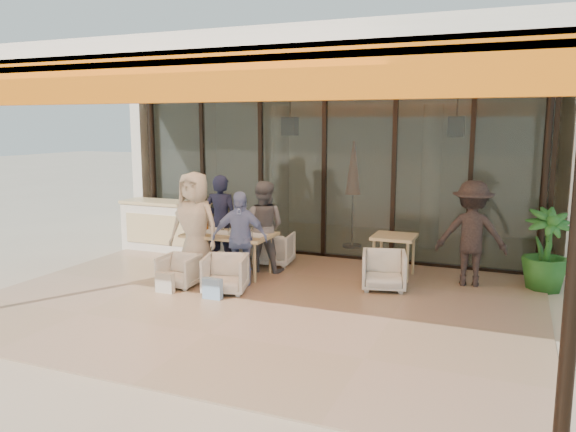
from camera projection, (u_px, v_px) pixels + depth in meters
name	position (u px, v px, depth m)	size (l,w,h in m)	color
ground	(259.00, 301.00, 8.37)	(70.00, 70.00, 0.00)	#C6B293
terrace_floor	(259.00, 300.00, 8.36)	(8.00, 6.00, 0.01)	tan
terrace_structure	(249.00, 76.00, 7.59)	(8.00, 6.00, 3.40)	silver
glass_storefront	(324.00, 176.00, 10.84)	(8.08, 0.10, 3.20)	#9EADA3
interior_block	(357.00, 140.00, 12.85)	(9.05, 3.62, 3.52)	silver
host_counter	(166.00, 225.00, 11.57)	(1.85, 0.65, 1.04)	silver
dining_table	(230.00, 237.00, 9.66)	(1.50, 0.90, 0.93)	#CFB77E
chair_far_left	(234.00, 244.00, 10.74)	(0.65, 0.60, 0.66)	white
chair_far_right	(274.00, 247.00, 10.42)	(0.66, 0.62, 0.68)	white
chair_near_left	(179.00, 269.00, 9.01)	(0.57, 0.53, 0.59)	white
chair_near_right	(225.00, 272.00, 8.69)	(0.64, 0.60, 0.66)	white
diner_navy	(221.00, 221.00, 10.20)	(0.62, 0.41, 1.71)	#1A1E39
diner_grey	(263.00, 227.00, 9.89)	(0.79, 0.61, 1.62)	slate
diner_cream	(195.00, 226.00, 9.36)	(0.89, 0.58, 1.83)	beige
diner_periwinkle	(240.00, 238.00, 9.07)	(0.91, 0.38, 1.54)	#7993CA
tote_bag_cream	(165.00, 283.00, 8.66)	(0.30, 0.10, 0.34)	silver
tote_bag_blue	(213.00, 289.00, 8.35)	(0.30, 0.10, 0.34)	#99BFD8
side_table	(394.00, 241.00, 9.49)	(0.70, 0.70, 0.74)	#CFB77E
side_chair	(384.00, 269.00, 8.85)	(0.67, 0.63, 0.69)	white
standing_woman	(472.00, 234.00, 8.98)	(1.11, 0.64, 1.72)	black
potted_palm	(546.00, 250.00, 8.80)	(0.73, 0.73, 1.30)	#1E5919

